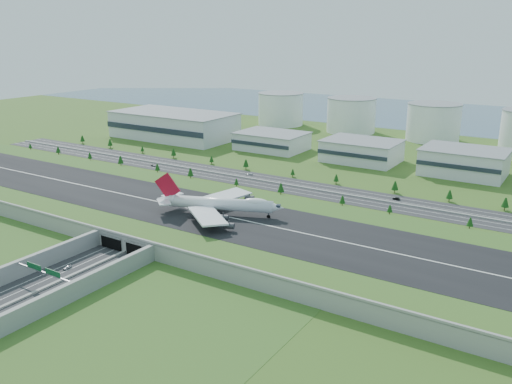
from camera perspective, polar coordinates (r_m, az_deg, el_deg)
The scene contains 20 objects.
ground at distance 304.84m, azimuth -6.94°, elevation -3.21°, with size 1200.00×1200.00×0.00m, color #365119.
airfield_deck at distance 303.40m, azimuth -6.98°, elevation -2.48°, with size 520.00×100.00×9.20m.
underpass_road at distance 241.36m, azimuth -22.18°, elevation -9.04°, with size 38.80×120.40×8.00m.
sign_gantry_near at distance 242.16m, azimuth -21.44°, elevation -7.95°, with size 38.70×0.70×9.80m.
north_expressway at distance 379.27m, azimuth 2.13°, elevation 0.91°, with size 560.00×36.00×0.12m, color #28282B.
tree_row at distance 374.62m, azimuth 3.76°, elevation 1.42°, with size 503.97×48.61×8.23m.
hangar_west at distance 545.51m, azimuth -8.63°, elevation 6.94°, with size 120.00×60.00×25.00m, color silver.
hangar_mid_a at distance 486.78m, azimuth 1.69°, elevation 5.36°, with size 58.00×42.00×15.00m, color silver.
hangar_mid_b at distance 450.13m, azimuth 11.05°, elevation 4.25°, with size 58.00×42.00×17.00m, color silver.
hangar_mid_c at distance 428.36m, azimuth 21.05°, elevation 2.94°, with size 58.00×42.00×19.00m, color silver.
fuel_tank_a at distance 617.16m, azimuth 2.62°, elevation 8.70°, with size 50.00×50.00×35.00m, color white.
fuel_tank_b at distance 580.12m, azimuth 9.99°, elevation 7.96°, with size 50.00×50.00×35.00m, color white.
fuel_tank_c at distance 553.75m, azimuth 18.17°, elevation 6.97°, with size 50.00×50.00×35.00m, color white.
bay_water at distance 731.49m, azimuth 17.69°, elevation 7.81°, with size 1200.00×260.00×0.06m, color #3E5C76.
boeing_747 at distance 289.54m, azimuth -3.88°, elevation -1.23°, with size 67.90×63.01×22.00m.
car_0 at distance 259.77m, azimuth -19.26°, elevation -7.50°, with size 1.73×4.29×1.46m, color silver.
car_2 at distance 244.10m, azimuth -16.83°, elevation -8.85°, with size 2.42×5.24×1.46m, color #0B1D3B.
car_4 at distance 434.33m, azimuth -10.77°, elevation 2.77°, with size 1.60×3.97×1.35m, color #4E4E52.
car_5 at distance 353.50m, azimuth 14.56°, elevation -0.67°, with size 1.63×4.68×1.54m, color black.
car_7 at distance 401.41m, azimuth -0.69°, elevation 1.93°, with size 1.97×4.85×1.41m, color white.
Camera 1 is at (183.37, -220.58, 103.18)m, focal length 38.00 mm.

